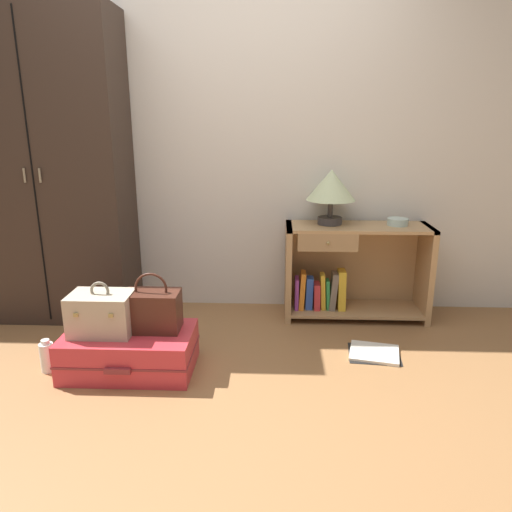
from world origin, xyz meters
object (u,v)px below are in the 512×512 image
Objects in this scene: handbag at (152,310)px; bowl at (398,222)px; wardrobe at (49,171)px; suitcase_large at (130,351)px; bottle at (47,357)px; open_book_on_floor at (374,353)px; train_case at (102,313)px; bookshelf at (349,271)px; table_lamp at (331,187)px.

bowl is at bearing 28.01° from handbag.
wardrobe is 1.42m from suitcase_large.
bowl reaches higher than bottle.
train_case is at bearing -170.79° from open_book_on_floor.
suitcase_large is at bearing -170.34° from open_book_on_floor.
bookshelf is 2.95× the size of train_case.
wardrobe is at bearing -178.55° from bowl.
table_lamp is at bearing 110.17° from open_book_on_floor.
suitcase_large is 0.47m from bottle.
bowl reaches higher than suitcase_large.
open_book_on_floor is (1.30, 0.20, -0.34)m from handbag.
handbag is at bearing -171.38° from open_book_on_floor.
handbag is at bearing 8.00° from bottle.
wardrobe is at bearing 107.42° from bottle.
wardrobe reaches higher than bowl.
open_book_on_floor is (1.89, 0.28, -0.08)m from bottle.
table_lamp is 2.65× the size of bowl.
bookshelf is 1.38× the size of suitcase_large.
bowl is (0.31, 0.00, 0.36)m from bookshelf.
handbag is (0.13, 0.05, 0.23)m from suitcase_large.
bowl is 0.74× the size of bottle.
wardrobe is at bearing 132.29° from suitcase_large.
wardrobe reaches higher than handbag.
train_case is at bearing -149.72° from bookshelf.
bottle is 0.57× the size of open_book_on_floor.
suitcase_large is 2.15× the size of open_book_on_floor.
bottle is at bearing -151.14° from table_lamp.
wardrobe is at bearing 165.51° from open_book_on_floor.
bottle is (-0.59, -0.08, -0.26)m from handbag.
wardrobe is at bearing 138.69° from handbag.
bookshelf is 0.62m from table_lamp.
handbag is (0.86, -0.75, -0.69)m from wardrobe.
train_case is 1.01× the size of handbag.
bowl is (2.39, 0.06, -0.34)m from wardrobe.
handbag is 1.00× the size of open_book_on_floor.
train_case reaches higher than bottle.
bookshelf reaches higher than train_case.
wardrobe is 2.86× the size of suitcase_large.
bookshelf is at bearing -8.10° from table_lamp.
wardrobe is at bearing 126.07° from train_case.
suitcase_large is 2.13× the size of train_case.
bookshelf is 2.97× the size of handbag.
bookshelf is at bearing 26.24° from bottle.
table_lamp is (1.92, 0.08, -0.11)m from wardrobe.
bookshelf is 2.03m from bottle.
suitcase_large is (0.73, -0.80, -0.92)m from wardrobe.
train_case is (-1.80, -0.87, -0.35)m from bowl.
handbag reaches higher than train_case.
table_lamp is 1.69m from suitcase_large.
handbag is at bearing -41.31° from wardrobe.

